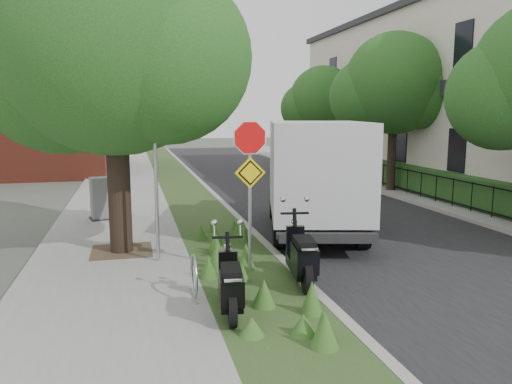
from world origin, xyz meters
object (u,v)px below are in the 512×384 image
at_px(scooter_near, 231,291).
at_px(box_truck, 315,172).
at_px(scooter_far, 302,261).
at_px(sign_assembly, 250,165).
at_px(utility_cabinet, 106,199).

relative_size(scooter_near, box_truck, 0.29).
relative_size(scooter_near, scooter_far, 0.91).
relative_size(scooter_far, box_truck, 0.31).
xyz_separation_m(sign_assembly, scooter_far, (0.77, -1.03, -1.75)).
height_order(box_truck, utility_cabinet, box_truck).
xyz_separation_m(scooter_near, utility_cabinet, (-2.29, 8.35, 0.20)).
distance_m(sign_assembly, box_truck, 4.21).
distance_m(scooter_near, utility_cabinet, 8.66).
xyz_separation_m(sign_assembly, box_truck, (2.61, 3.25, -0.59)).
bearing_deg(scooter_near, utility_cabinet, 105.33).
height_order(sign_assembly, utility_cabinet, sign_assembly).
bearing_deg(box_truck, utility_cabinet, 152.79).
distance_m(sign_assembly, scooter_far, 2.17).
distance_m(sign_assembly, scooter_near, 2.92).
height_order(sign_assembly, scooter_far, sign_assembly).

